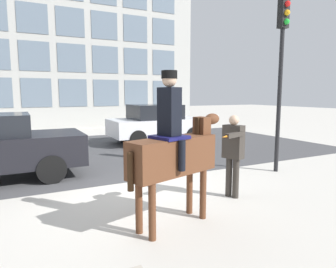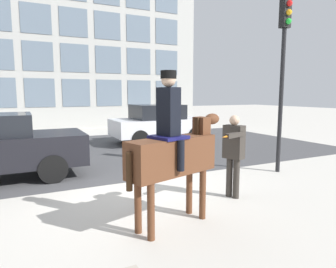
% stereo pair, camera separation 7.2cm
% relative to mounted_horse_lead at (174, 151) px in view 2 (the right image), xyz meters
% --- Properties ---
extents(ground_plane, '(80.00, 80.00, 0.00)m').
position_rel_mounted_horse_lead_xyz_m(ground_plane, '(-0.05, 2.06, -1.22)').
color(ground_plane, beige).
extents(road_surface, '(18.59, 8.50, 0.01)m').
position_rel_mounted_horse_lead_xyz_m(road_surface, '(-0.05, 6.81, -1.21)').
color(road_surface, '#444447').
rests_on(road_surface, ground_plane).
extents(office_building_facade, '(18.59, 0.33, 14.13)m').
position_rel_mounted_horse_lead_xyz_m(office_building_facade, '(-0.05, 15.05, 5.86)').
color(office_building_facade, '#A8A8A3').
rests_on(office_building_facade, ground_plane).
extents(mounted_horse_lead, '(1.94, 0.86, 2.44)m').
position_rel_mounted_horse_lead_xyz_m(mounted_horse_lead, '(0.00, 0.00, 0.00)').
color(mounted_horse_lead, '#59331E').
rests_on(mounted_horse_lead, ground_plane).
extents(pedestrian_bystander, '(0.78, 0.66, 1.68)m').
position_rel_mounted_horse_lead_xyz_m(pedestrian_bystander, '(1.67, 0.61, -0.23)').
color(pedestrian_bystander, '#332D28').
rests_on(pedestrian_bystander, ground_plane).
extents(street_car_far_lane, '(4.04, 2.04, 1.65)m').
position_rel_mounted_horse_lead_xyz_m(street_car_far_lane, '(3.21, 7.66, -0.37)').
color(street_car_far_lane, silver).
rests_on(street_car_far_lane, ground_plane).
extents(traffic_light, '(0.24, 0.29, 4.50)m').
position_rel_mounted_horse_lead_xyz_m(traffic_light, '(4.07, 1.71, 1.76)').
color(traffic_light, black).
rests_on(traffic_light, ground_plane).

